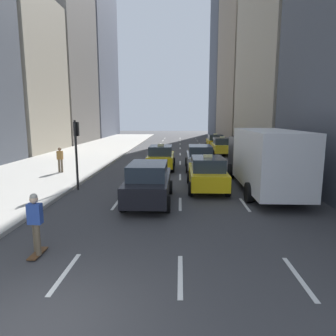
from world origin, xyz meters
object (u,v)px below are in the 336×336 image
object	(u,v)px
taxi_third	(207,173)
box_truck	(263,158)
pedestrian_far_walking	(60,159)
taxi_lead	(222,146)
traffic_light_pole	(76,144)
taxi_fourth	(161,157)
taxi_second	(215,141)
sedan_silver_behind	(149,182)
skateboarder	(35,222)
sedan_black_near	(200,157)

from	to	relation	value
taxi_third	box_truck	xyz separation A→B (m)	(2.80, -0.20, 0.83)
box_truck	pedestrian_far_walking	xyz separation A→B (m)	(-12.11, 4.02, -0.64)
taxi_lead	traffic_light_pole	distance (m)	18.06
taxi_third	taxi_fourth	xyz separation A→B (m)	(-2.80, 6.18, 0.00)
taxi_second	box_truck	xyz separation A→B (m)	(0.00, -21.04, 0.83)
pedestrian_far_walking	traffic_light_pole	world-z (taller)	traffic_light_pole
taxi_fourth	box_truck	size ratio (longest dim) A/B	0.52
pedestrian_far_walking	sedan_silver_behind	bearing A→B (deg)	-44.19
taxi_second	skateboarder	world-z (taller)	taxi_second
taxi_lead	pedestrian_far_walking	size ratio (longest dim) A/B	2.67
taxi_lead	sedan_black_near	bearing A→B (deg)	-107.38
taxi_fourth	box_truck	distance (m)	8.53
sedan_silver_behind	skateboarder	distance (m)	5.87
taxi_third	skateboarder	size ratio (longest dim) A/B	2.52
taxi_third	sedan_black_near	xyz separation A→B (m)	(0.00, 6.08, 0.02)
sedan_black_near	traffic_light_pole	distance (m)	9.36
taxi_fourth	taxi_third	bearing A→B (deg)	-65.62
taxi_second	box_truck	bearing A→B (deg)	-90.00
taxi_fourth	sedan_black_near	distance (m)	2.80
sedan_black_near	box_truck	world-z (taller)	box_truck
sedan_silver_behind	skateboarder	size ratio (longest dim) A/B	2.75
taxi_lead	pedestrian_far_walking	distance (m)	16.50
sedan_black_near	sedan_silver_behind	bearing A→B (deg)	-108.06
taxi_lead	traffic_light_pole	bearing A→B (deg)	-122.06
sedan_silver_behind	box_truck	size ratio (longest dim) A/B	0.57
taxi_third	taxi_fourth	size ratio (longest dim) A/B	1.00
taxi_lead	taxi_fourth	xyz separation A→B (m)	(-5.60, -8.85, 0.00)
taxi_lead	taxi_third	bearing A→B (deg)	-100.56
sedan_black_near	skateboarder	distance (m)	14.88
taxi_third	box_truck	world-z (taller)	box_truck
taxi_lead	sedan_silver_behind	bearing A→B (deg)	-107.71
taxi_fourth	taxi_lead	bearing A→B (deg)	57.67
sedan_silver_behind	taxi_lead	bearing A→B (deg)	72.29
taxi_second	traffic_light_pole	size ratio (longest dim) A/B	1.22
taxi_fourth	box_truck	world-z (taller)	box_truck
sedan_silver_behind	taxi_second	bearing A→B (deg)	76.51
box_truck	taxi_second	bearing A→B (deg)	90.00
sedan_black_near	taxi_third	bearing A→B (deg)	-90.00
taxi_lead	traffic_light_pole	xyz separation A→B (m)	(-9.55, -15.25, 1.53)
sedan_black_near	taxi_lead	bearing A→B (deg)	72.62
taxi_lead	pedestrian_far_walking	bearing A→B (deg)	-137.21
pedestrian_far_walking	traffic_light_pole	xyz separation A→B (m)	(2.56, -4.04, 1.34)
taxi_second	skateboarder	bearing A→B (deg)	-105.82
skateboarder	taxi_fourth	bearing A→B (deg)	79.79
pedestrian_far_walking	traffic_light_pole	size ratio (longest dim) A/B	0.46
taxi_fourth	traffic_light_pole	world-z (taller)	traffic_light_pole
sedan_black_near	box_truck	distance (m)	6.92
taxi_lead	sedan_silver_behind	distance (m)	18.41
taxi_third	traffic_light_pole	distance (m)	6.92
sedan_black_near	pedestrian_far_walking	size ratio (longest dim) A/B	2.93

